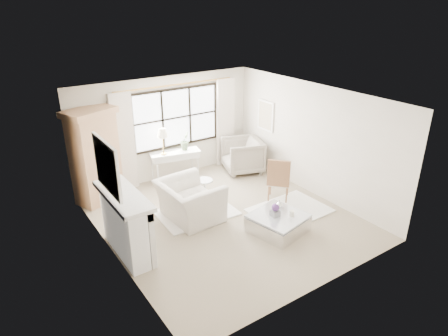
{
  "coord_description": "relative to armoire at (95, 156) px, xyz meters",
  "views": [
    {
      "loc": [
        -4.33,
        -6.3,
        4.52
      ],
      "look_at": [
        0.09,
        0.2,
        1.12
      ],
      "focal_mm": 32.0,
      "sensor_mm": 36.0,
      "label": 1
    }
  ],
  "objects": [
    {
      "name": "club_armchair",
      "position": [
        1.36,
        -1.97,
        -0.71
      ],
      "size": [
        1.2,
        1.36,
        0.85
      ],
      "primitive_type": "imported",
      "rotation": [
        0.0,
        0.0,
        1.61
      ],
      "color": "beige",
      "rests_on": "floor"
    },
    {
      "name": "rug_left",
      "position": [
        1.58,
        -1.87,
        -1.12
      ],
      "size": [
        1.74,
        1.26,
        0.03
      ],
      "primitive_type": "cube",
      "rotation": [
        0.0,
        0.0,
        -0.04
      ],
      "color": "white",
      "rests_on": "floor"
    },
    {
      "name": "console_table",
      "position": [
        2.05,
        -0.01,
        -0.74
      ],
      "size": [
        1.37,
        0.73,
        0.8
      ],
      "rotation": [
        0.0,
        0.0,
        -0.22
      ],
      "color": "silver",
      "rests_on": "floor"
    },
    {
      "name": "coffee_table",
      "position": [
        2.6,
        -3.46,
        -0.96
      ],
      "size": [
        1.18,
        1.18,
        0.38
      ],
      "rotation": [
        0.0,
        0.0,
        0.21
      ],
      "color": "silver",
      "rests_on": "floor"
    },
    {
      "name": "planter_box",
      "position": [
        2.52,
        -3.44,
        -0.7
      ],
      "size": [
        0.17,
        0.17,
        0.12
      ],
      "primitive_type": "cube",
      "rotation": [
        0.0,
        0.0,
        -0.05
      ],
      "color": "slate",
      "rests_on": "coffee_table"
    },
    {
      "name": "pillar_candle",
      "position": [
        2.81,
        -3.64,
        -0.7
      ],
      "size": [
        0.1,
        0.1,
        0.12
      ],
      "primitive_type": "cylinder",
      "color": "silver",
      "rests_on": "coffee_table"
    },
    {
      "name": "art_canvas",
      "position": [
        4.45,
        -0.73,
        0.41
      ],
      "size": [
        0.01,
        0.52,
        0.72
      ],
      "primitive_type": "cube",
      "color": "beige",
      "rests_on": "wall_right"
    },
    {
      "name": "console_lamp",
      "position": [
        1.73,
        -0.01,
        0.22
      ],
      "size": [
        0.28,
        0.28,
        0.69
      ],
      "color": "#A58039",
      "rests_on": "console_table"
    },
    {
      "name": "wall_left",
      "position": [
        -0.5,
        -2.43,
        0.21
      ],
      "size": [
        0.0,
        5.5,
        5.5
      ],
      "primitive_type": "plane",
      "rotation": [
        1.57,
        0.0,
        1.57
      ],
      "color": "beige",
      "rests_on": "ground"
    },
    {
      "name": "curtain_rod",
      "position": [
        2.3,
        0.24,
        1.33
      ],
      "size": [
        3.3,
        0.04,
        0.04
      ],
      "primitive_type": "cylinder",
      "rotation": [
        0.0,
        1.57,
        0.0
      ],
      "color": "#BE8B42",
      "rests_on": "wall_back"
    },
    {
      "name": "window_frame",
      "position": [
        2.3,
        0.29,
        0.46
      ],
      "size": [
        2.5,
        0.04,
        1.5
      ],
      "primitive_type": null,
      "color": "black",
      "rests_on": "wall_back"
    },
    {
      "name": "curtain_right",
      "position": [
        3.8,
        0.22,
        0.1
      ],
      "size": [
        0.55,
        0.1,
        2.47
      ],
      "primitive_type": "cube",
      "color": "white",
      "rests_on": "ground"
    },
    {
      "name": "planter_flowers",
      "position": [
        2.52,
        -3.44,
        -0.56
      ],
      "size": [
        0.16,
        0.16,
        0.16
      ],
      "primitive_type": "sphere",
      "color": "#572F76",
      "rests_on": "planter_box"
    },
    {
      "name": "armoire",
      "position": [
        0.0,
        0.0,
        0.0
      ],
      "size": [
        1.3,
        1.07,
        2.24
      ],
      "rotation": [
        0.0,
        0.0,
        0.38
      ],
      "color": "tan",
      "rests_on": "floor"
    },
    {
      "name": "wall_front",
      "position": [
        2.0,
        -5.18,
        0.21
      ],
      "size": [
        5.0,
        0.0,
        5.0
      ],
      "primitive_type": "plane",
      "rotation": [
        -1.57,
        0.0,
        0.0
      ],
      "color": "beige",
      "rests_on": "ground"
    },
    {
      "name": "curtain_left",
      "position": [
        0.8,
        0.22,
        0.1
      ],
      "size": [
        0.55,
        0.1,
        2.47
      ],
      "primitive_type": "cube",
      "color": "beige",
      "rests_on": "ground"
    },
    {
      "name": "mirror_glass",
      "position": [
        -0.44,
        -2.43,
        0.7
      ],
      "size": [
        0.02,
        1.0,
        0.8
      ],
      "primitive_type": "cube",
      "color": "silver",
      "rests_on": "wall_left"
    },
    {
      "name": "french_chair",
      "position": [
        3.54,
        -2.4,
        -0.83
      ],
      "size": [
        0.68,
        0.68,
        1.08
      ],
      "rotation": [
        0.0,
        0.0,
        2.33
      ],
      "color": "#91603C",
      "rests_on": "floor"
    },
    {
      "name": "wingback_chair",
      "position": [
        3.86,
        -0.54,
        -0.68
      ],
      "size": [
        1.28,
        1.27,
        0.93
      ],
      "primitive_type": "imported",
      "rotation": [
        0.0,
        0.0,
        -1.9
      ],
      "color": "gray",
      "rests_on": "floor"
    },
    {
      "name": "mirror_frame",
      "position": [
        -0.47,
        -2.43,
        0.7
      ],
      "size": [
        0.05,
        1.15,
        0.95
      ],
      "primitive_type": "cube",
      "color": "white",
      "rests_on": "wall_left"
    },
    {
      "name": "wall_back",
      "position": [
        2.0,
        0.32,
        0.21
      ],
      "size": [
        5.0,
        0.0,
        5.0
      ],
      "primitive_type": "plane",
      "rotation": [
        1.57,
        0.0,
        0.0
      ],
      "color": "silver",
      "rests_on": "ground"
    },
    {
      "name": "fireplace",
      "position": [
        -0.28,
        -2.43,
        -0.49
      ],
      "size": [
        0.58,
        1.66,
        1.26
      ],
      "color": "silver",
      "rests_on": "ground"
    },
    {
      "name": "coffee_vase",
      "position": [
        2.82,
        -3.23,
        -0.68
      ],
      "size": [
        0.18,
        0.18,
        0.17
      ],
      "primitive_type": "imported",
      "rotation": [
        0.0,
        0.0,
        0.11
      ],
      "color": "white",
      "rests_on": "coffee_table"
    },
    {
      "name": "floor",
      "position": [
        2.0,
        -2.43,
        -1.14
      ],
      "size": [
        5.5,
        5.5,
        0.0
      ],
      "primitive_type": "plane",
      "color": "tan",
      "rests_on": "ground"
    },
    {
      "name": "orchid_plant",
      "position": [
        2.36,
        -0.01,
        -0.1
      ],
      "size": [
        0.34,
        0.33,
        0.49
      ],
      "primitive_type": "imported",
      "rotation": [
        0.0,
        0.0,
        0.6
      ],
      "color": "#516845",
      "rests_on": "console_table"
    },
    {
      "name": "wall_right",
      "position": [
        4.5,
        -2.43,
        0.21
      ],
      "size": [
        0.0,
        5.5,
        5.5
      ],
      "primitive_type": "plane",
      "rotation": [
        1.57,
        0.0,
        -1.57
      ],
      "color": "silver",
      "rests_on": "ground"
    },
    {
      "name": "window_pane",
      "position": [
        2.3,
        0.3,
        0.46
      ],
      "size": [
        2.4,
        0.02,
        1.5
      ],
      "primitive_type": "cube",
      "color": "white",
      "rests_on": "wall_back"
    },
    {
      "name": "art_frame",
      "position": [
        4.47,
        -0.73,
        0.41
      ],
      "size": [
        0.04,
        0.62,
        0.82
      ],
      "primitive_type": "cube",
      "color": "white",
      "rests_on": "wall_right"
    },
    {
      "name": "ceiling",
      "position": [
        2.0,
        -2.43,
        1.56
      ],
      "size": [
        5.5,
        5.5,
        0.0
      ],
      "primitive_type": "plane",
      "rotation": [
        3.14,
        0.0,
        0.0
      ],
      "color": "silver",
      "rests_on": "ground"
    },
    {
      "name": "mantel_lamp",
      "position": [
        -0.21,
        -1.9,
        0.51
      ],
      "size": [
        0.22,
        0.22,
        0.51
      ],
      "color": "black",
      "rests_on": "fireplace"
    },
    {
      "name": "rug_right",
      "position": [
        3.4,
        -2.98,
        -1.12
      ],
      "size": [
        1.72,
        1.31,
        0.03
      ],
      "primitive_type": "cube",
      "rotation": [
        0.0,
        0.0,
        0.02
      ],
      "color": "white",
      "rests_on": "floor"
    },
    {
      "name": "side_table",
      "position": [
        2.1,
        -1.37,
        -0.81
      ],
      "size": [
        0.4,
        0.4,
        0.51
      ],
      "color": "silver",
      "rests_on": "floor"
    }
  ]
}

